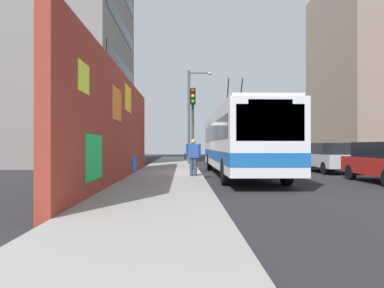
% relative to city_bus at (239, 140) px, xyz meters
% --- Properties ---
extents(ground_plane, '(80.00, 80.00, 0.00)m').
position_rel_city_bus_xyz_m(ground_plane, '(0.55, 1.80, -1.73)').
color(ground_plane, '#232326').
extents(sidewalk_slab, '(48.00, 3.20, 0.15)m').
position_rel_city_bus_xyz_m(sidewalk_slab, '(0.55, 3.40, -1.65)').
color(sidewalk_slab, gray).
rests_on(sidewalk_slab, ground_plane).
extents(graffiti_wall, '(15.39, 0.32, 4.31)m').
position_rel_city_bus_xyz_m(graffiti_wall, '(-2.77, 5.15, 0.43)').
color(graffiti_wall, maroon).
rests_on(graffiti_wall, ground_plane).
extents(building_far_left, '(13.53, 7.14, 20.72)m').
position_rel_city_bus_xyz_m(building_far_left, '(11.28, 11.00, 8.63)').
color(building_far_left, gray).
rests_on(building_far_left, ground_plane).
extents(building_far_right, '(11.62, 8.80, 16.82)m').
position_rel_city_bus_xyz_m(building_far_right, '(16.26, -15.20, 6.69)').
color(building_far_right, gray).
rests_on(building_far_right, ground_plane).
extents(city_bus, '(12.13, 2.51, 4.87)m').
position_rel_city_bus_xyz_m(city_bus, '(0.00, 0.00, 0.00)').
color(city_bus, silver).
rests_on(city_bus, ground_plane).
extents(parked_car_silver, '(4.57, 1.87, 1.58)m').
position_rel_city_bus_xyz_m(parked_car_silver, '(2.24, -5.20, -0.89)').
color(parked_car_silver, '#B7B7BC').
rests_on(parked_car_silver, ground_plane).
extents(parked_car_black, '(4.59, 1.82, 1.58)m').
position_rel_city_bus_xyz_m(parked_car_black, '(7.60, -5.20, -0.89)').
color(parked_car_black, black).
rests_on(parked_car_black, ground_plane).
extents(pedestrian_at_curb, '(0.22, 0.72, 1.57)m').
position_rel_city_bus_xyz_m(pedestrian_at_curb, '(-1.64, 2.23, -0.67)').
color(pedestrian_at_curb, '#2D3F59').
rests_on(pedestrian_at_curb, sidewalk_slab).
extents(traffic_light, '(0.49, 0.28, 4.29)m').
position_rel_city_bus_xyz_m(traffic_light, '(1.77, 2.15, 1.31)').
color(traffic_light, '#2D382D').
rests_on(traffic_light, sidewalk_slab).
extents(street_lamp, '(0.44, 1.71, 6.58)m').
position_rel_city_bus_xyz_m(street_lamp, '(8.40, 2.06, 2.20)').
color(street_lamp, '#4C4C51').
rests_on(street_lamp, sidewalk_slab).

